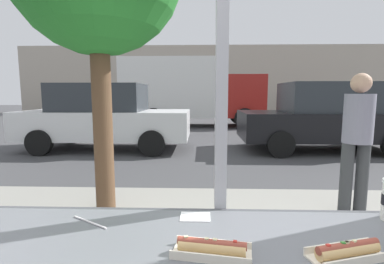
# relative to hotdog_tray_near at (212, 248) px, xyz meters

# --- Properties ---
(ground_plane) EXTENTS (60.00, 60.00, 0.00)m
(ground_plane) POSITION_rel_hotdog_tray_near_xyz_m (0.05, 8.32, -1.03)
(ground_plane) COLOR #424244
(sidewalk_strip) EXTENTS (16.00, 2.80, 0.10)m
(sidewalk_strip) POSITION_rel_hotdog_tray_near_xyz_m (0.05, 1.92, -0.98)
(sidewalk_strip) COLOR gray
(sidewalk_strip) RESTS_ON ground
(window_wall) EXTENTS (3.02, 0.20, 2.90)m
(window_wall) POSITION_rel_hotdog_tray_near_xyz_m (0.05, 0.40, 0.77)
(window_wall) COLOR #56544F
(window_wall) RESTS_ON ground
(building_facade_far) EXTENTS (28.00, 1.20, 5.11)m
(building_facade_far) POSITION_rel_hotdog_tray_near_xyz_m (0.05, 21.70, 1.52)
(building_facade_far) COLOR #A89E8E
(building_facade_far) RESTS_ON ground
(hotdog_tray_near) EXTENTS (0.26, 0.14, 0.05)m
(hotdog_tray_near) POSITION_rel_hotdog_tray_near_xyz_m (0.00, 0.00, 0.00)
(hotdog_tray_near) COLOR beige
(hotdog_tray_near) RESTS_ON window_counter
(hotdog_tray_far) EXTENTS (0.26, 0.16, 0.05)m
(hotdog_tray_far) POSITION_rel_hotdog_tray_near_xyz_m (0.41, -0.00, 0.00)
(hotdog_tray_far) COLOR beige
(hotdog_tray_far) RESTS_ON window_counter
(loose_straw) EXTENTS (0.17, 0.11, 0.01)m
(loose_straw) POSITION_rel_hotdog_tray_near_xyz_m (-0.46, 0.21, -0.02)
(loose_straw) COLOR white
(loose_straw) RESTS_ON window_counter
(napkin_wrapper) EXTENTS (0.12, 0.09, 0.00)m
(napkin_wrapper) POSITION_rel_hotdog_tray_near_xyz_m (-0.06, 0.27, -0.02)
(napkin_wrapper) COLOR white
(napkin_wrapper) RESTS_ON window_counter
(parked_car_white) EXTENTS (4.46, 1.98, 1.77)m
(parked_car_white) POSITION_rel_hotdog_tray_near_xyz_m (-2.66, 6.87, -0.14)
(parked_car_white) COLOR silver
(parked_car_white) RESTS_ON ground
(parked_car_black) EXTENTS (4.30, 2.06, 1.80)m
(parked_car_black) POSITION_rel_hotdog_tray_near_xyz_m (3.21, 6.87, -0.13)
(parked_car_black) COLOR black
(parked_car_black) RESTS_ON ground
(box_truck) EXTENTS (6.47, 2.44, 3.11)m
(box_truck) POSITION_rel_hotdog_tray_near_xyz_m (-0.63, 12.74, 0.64)
(box_truck) COLOR silver
(box_truck) RESTS_ON ground
(pedestrian) EXTENTS (0.32, 0.32, 1.63)m
(pedestrian) POSITION_rel_hotdog_tray_near_xyz_m (1.75, 2.50, 0.01)
(pedestrian) COLOR #3B3D40
(pedestrian) RESTS_ON sidewalk_strip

